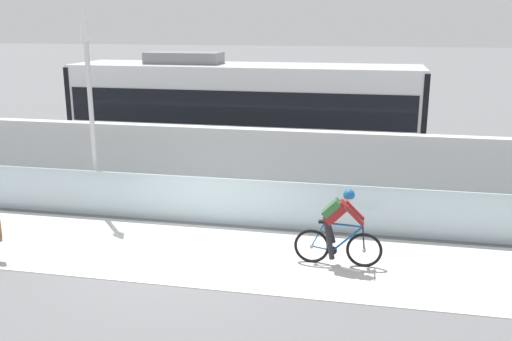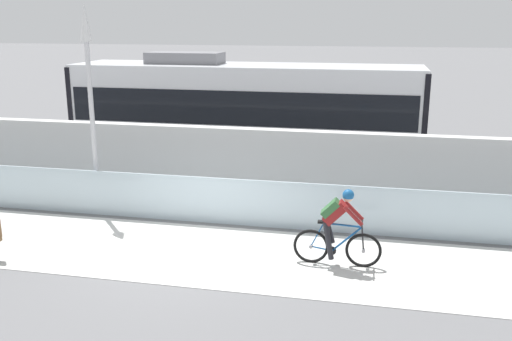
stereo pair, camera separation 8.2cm
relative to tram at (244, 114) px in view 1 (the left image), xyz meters
name	(u,v)px [view 1 (the left image)]	position (x,y,z in m)	size (l,w,h in m)	color
ground_plane	(188,252)	(0.31, -6.85, -1.89)	(200.00, 200.00, 0.00)	slate
bike_path_deck	(188,252)	(0.31, -6.85, -1.89)	(32.00, 3.20, 0.01)	silver
glass_parapet	(211,200)	(0.31, -5.00, -1.32)	(32.00, 0.05, 1.15)	silver
concrete_barrier_wall	(229,165)	(0.31, -3.20, -0.88)	(32.00, 0.36, 2.03)	silver
tram_rail_near	(249,177)	(0.31, -0.72, -1.89)	(32.00, 0.08, 0.01)	#595654
tram_rail_far	(258,166)	(0.31, 0.72, -1.89)	(32.00, 0.08, 0.01)	#595654
tram	(244,114)	(0.00, 0.00, 0.00)	(11.06, 2.54, 3.81)	silver
cyclist_on_bike	(338,228)	(3.47, -6.85, -1.09)	(1.77, 0.58, 1.61)	black
lamp_post_antenna	(89,84)	(-2.83, -4.70, 1.40)	(0.28, 0.28, 5.20)	gray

